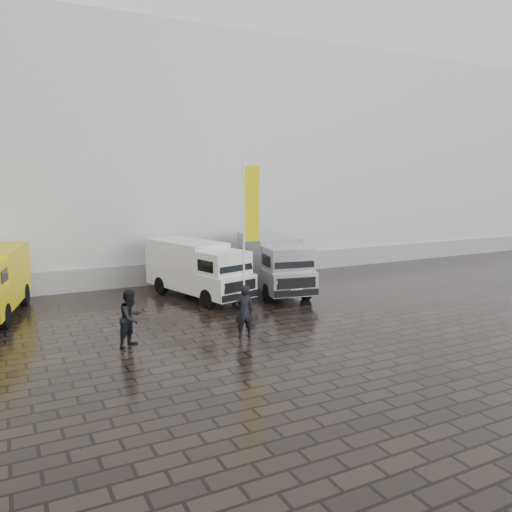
# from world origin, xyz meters

# --- Properties ---
(ground) EXTENTS (120.00, 120.00, 0.00)m
(ground) POSITION_xyz_m (0.00, 0.00, 0.00)
(ground) COLOR black
(ground) RESTS_ON ground
(exhibition_hall) EXTENTS (44.00, 16.00, 12.00)m
(exhibition_hall) POSITION_xyz_m (2.00, 16.00, 6.00)
(exhibition_hall) COLOR silver
(exhibition_hall) RESTS_ON ground
(hall_plinth) EXTENTS (44.00, 0.15, 1.00)m
(hall_plinth) POSITION_xyz_m (2.00, 7.95, 0.50)
(hall_plinth) COLOR gray
(hall_plinth) RESTS_ON ground
(van_white) EXTENTS (3.15, 5.64, 2.32)m
(van_white) POSITION_xyz_m (-1.15, 4.56, 1.16)
(van_white) COLOR white
(van_white) RESTS_ON ground
(van_silver) EXTENTS (2.80, 5.79, 2.40)m
(van_silver) POSITION_xyz_m (2.17, 4.09, 1.20)
(van_silver) COLOR #A5A7AA
(van_silver) RESTS_ON ground
(flagpole) EXTENTS (0.88, 0.50, 5.59)m
(flagpole) POSITION_xyz_m (-0.41, 1.29, 3.17)
(flagpole) COLOR black
(flagpole) RESTS_ON ground
(wheelie_bin) EXTENTS (0.65, 0.65, 0.96)m
(wheelie_bin) POSITION_xyz_m (4.28, 7.49, 0.48)
(wheelie_bin) COLOR black
(wheelie_bin) RESTS_ON ground
(person_front) EXTENTS (0.66, 0.48, 1.68)m
(person_front) POSITION_xyz_m (-1.77, -1.15, 0.84)
(person_front) COLOR black
(person_front) RESTS_ON ground
(person_tent) EXTENTS (1.05, 1.02, 1.71)m
(person_tent) POSITION_xyz_m (-5.08, -0.35, 0.85)
(person_tent) COLOR black
(person_tent) RESTS_ON ground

